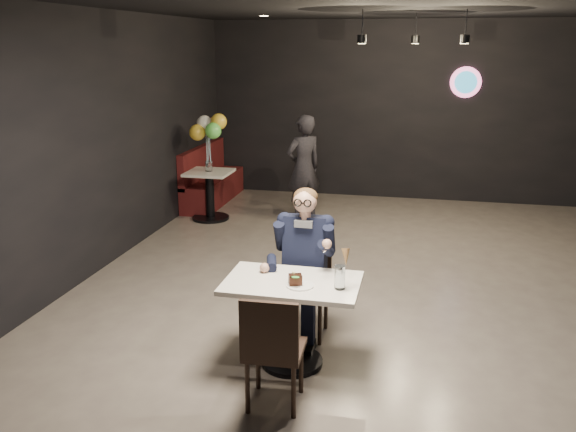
% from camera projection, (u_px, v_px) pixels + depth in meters
% --- Properties ---
extents(floor, '(9.00, 9.00, 0.00)m').
position_uv_depth(floor, '(395.00, 300.00, 6.44)').
color(floor, slate).
rests_on(floor, ground).
extents(wall_sign, '(0.50, 0.06, 0.50)m').
position_uv_depth(wall_sign, '(466.00, 82.00, 9.92)').
color(wall_sign, pink).
rests_on(wall_sign, floor).
extents(pendant_lights, '(1.40, 1.20, 0.36)m').
position_uv_depth(pendant_lights, '(415.00, 21.00, 7.53)').
color(pendant_lights, black).
rests_on(pendant_lights, floor).
extents(main_table, '(1.10, 0.70, 0.75)m').
position_uv_depth(main_table, '(292.00, 323.00, 5.06)').
color(main_table, white).
rests_on(main_table, floor).
extents(chair_far, '(0.42, 0.46, 0.92)m').
position_uv_depth(chair_far, '(305.00, 288.00, 5.55)').
color(chair_far, black).
rests_on(chair_far, floor).
extents(chair_near, '(0.44, 0.48, 0.92)m').
position_uv_depth(chair_near, '(275.00, 347.00, 4.48)').
color(chair_near, black).
rests_on(chair_near, floor).
extents(seated_man, '(0.60, 0.80, 1.44)m').
position_uv_depth(seated_man, '(305.00, 262.00, 5.48)').
color(seated_man, black).
rests_on(seated_man, floor).
extents(dessert_plate, '(0.23, 0.23, 0.01)m').
position_uv_depth(dessert_plate, '(300.00, 285.00, 4.85)').
color(dessert_plate, white).
rests_on(dessert_plate, main_table).
extents(cake_slice, '(0.13, 0.11, 0.07)m').
position_uv_depth(cake_slice, '(295.00, 280.00, 4.85)').
color(cake_slice, black).
rests_on(cake_slice, dessert_plate).
extents(mint_leaf, '(0.06, 0.04, 0.01)m').
position_uv_depth(mint_leaf, '(295.00, 277.00, 4.79)').
color(mint_leaf, green).
rests_on(mint_leaf, cake_slice).
extents(sundae_glass, '(0.09, 0.09, 0.19)m').
position_uv_depth(sundae_glass, '(340.00, 277.00, 4.77)').
color(sundae_glass, silver).
rests_on(sundae_glass, main_table).
extents(wafer_cone, '(0.08, 0.08, 0.14)m').
position_uv_depth(wafer_cone, '(346.00, 257.00, 4.78)').
color(wafer_cone, '#B28749').
rests_on(wafer_cone, sundae_glass).
extents(booth_bench, '(0.48, 1.92, 0.96)m').
position_uv_depth(booth_bench, '(213.00, 174.00, 10.27)').
color(booth_bench, '#4E1015').
rests_on(booth_bench, floor).
extents(side_table, '(0.65, 0.65, 0.81)m').
position_uv_depth(side_table, '(210.00, 193.00, 9.29)').
color(side_table, white).
rests_on(side_table, floor).
extents(balloon_vase, '(0.11, 0.11, 0.16)m').
position_uv_depth(balloon_vase, '(209.00, 166.00, 9.18)').
color(balloon_vase, silver).
rests_on(balloon_vase, side_table).
extents(balloon_bunch, '(0.44, 0.44, 0.72)m').
position_uv_depth(balloon_bunch, '(208.00, 137.00, 9.06)').
color(balloon_bunch, gold).
rests_on(balloon_bunch, balloon_vase).
extents(passerby, '(0.69, 0.67, 1.59)m').
position_uv_depth(passerby, '(304.00, 168.00, 9.23)').
color(passerby, black).
rests_on(passerby, floor).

